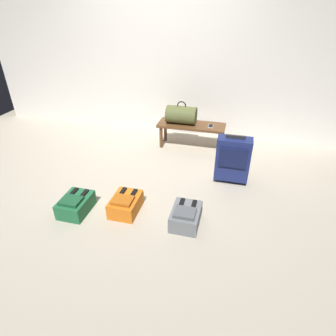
{
  "coord_description": "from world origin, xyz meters",
  "views": [
    {
      "loc": [
        1.23,
        -2.85,
        1.96
      ],
      "look_at": [
        0.52,
        -0.07,
        0.25
      ],
      "focal_mm": 30.07,
      "sensor_mm": 36.0,
      "label": 1
    }
  ],
  "objects_px": {
    "bench": "(191,128)",
    "backpack_green": "(76,204)",
    "cell_phone": "(211,126)",
    "backpack_orange": "(126,204)",
    "suitcase_upright_navy": "(233,159)",
    "duffel_bag_olive": "(181,115)",
    "backpack_grey": "(186,216)"
  },
  "relations": [
    {
      "from": "bench",
      "to": "backpack_green",
      "type": "relative_size",
      "value": 2.63
    },
    {
      "from": "cell_phone",
      "to": "backpack_orange",
      "type": "distance_m",
      "value": 1.86
    },
    {
      "from": "cell_phone",
      "to": "suitcase_upright_navy",
      "type": "distance_m",
      "value": 0.91
    },
    {
      "from": "bench",
      "to": "suitcase_upright_navy",
      "type": "xyz_separation_m",
      "value": [
        0.66,
        -0.84,
        0.01
      ]
    },
    {
      "from": "duffel_bag_olive",
      "to": "cell_phone",
      "type": "bearing_deg",
      "value": -1.47
    },
    {
      "from": "backpack_grey",
      "to": "duffel_bag_olive",
      "type": "bearing_deg",
      "value": 103.71
    },
    {
      "from": "bench",
      "to": "backpack_orange",
      "type": "height_order",
      "value": "bench"
    },
    {
      "from": "duffel_bag_olive",
      "to": "backpack_orange",
      "type": "bearing_deg",
      "value": -97.86
    },
    {
      "from": "bench",
      "to": "backpack_orange",
      "type": "distance_m",
      "value": 1.77
    },
    {
      "from": "backpack_green",
      "to": "bench",
      "type": "bearing_deg",
      "value": 63.86
    },
    {
      "from": "duffel_bag_olive",
      "to": "backpack_green",
      "type": "distance_m",
      "value": 2.04
    },
    {
      "from": "suitcase_upright_navy",
      "to": "backpack_grey",
      "type": "relative_size",
      "value": 1.65
    },
    {
      "from": "cell_phone",
      "to": "backpack_green",
      "type": "relative_size",
      "value": 0.38
    },
    {
      "from": "bench",
      "to": "backpack_green",
      "type": "height_order",
      "value": "bench"
    },
    {
      "from": "bench",
      "to": "backpack_orange",
      "type": "relative_size",
      "value": 2.63
    },
    {
      "from": "duffel_bag_olive",
      "to": "backpack_green",
      "type": "bearing_deg",
      "value": -112.05
    },
    {
      "from": "duffel_bag_olive",
      "to": "backpack_orange",
      "type": "xyz_separation_m",
      "value": [
        -0.24,
        -1.71,
        -0.41
      ]
    },
    {
      "from": "suitcase_upright_navy",
      "to": "backpack_orange",
      "type": "distance_m",
      "value": 1.39
    },
    {
      "from": "duffel_bag_olive",
      "to": "cell_phone",
      "type": "height_order",
      "value": "duffel_bag_olive"
    },
    {
      "from": "suitcase_upright_navy",
      "to": "bench",
      "type": "bearing_deg",
      "value": 128.14
    },
    {
      "from": "bench",
      "to": "backpack_green",
      "type": "bearing_deg",
      "value": -116.14
    },
    {
      "from": "backpack_orange",
      "to": "backpack_grey",
      "type": "distance_m",
      "value": 0.66
    },
    {
      "from": "bench",
      "to": "backpack_orange",
      "type": "xyz_separation_m",
      "value": [
        -0.4,
        -1.71,
        -0.22
      ]
    },
    {
      "from": "bench",
      "to": "suitcase_upright_navy",
      "type": "relative_size",
      "value": 1.59
    },
    {
      "from": "bench",
      "to": "duffel_bag_olive",
      "type": "relative_size",
      "value": 2.27
    },
    {
      "from": "backpack_orange",
      "to": "backpack_grey",
      "type": "bearing_deg",
      "value": -2.98
    },
    {
      "from": "backpack_orange",
      "to": "suitcase_upright_navy",
      "type": "bearing_deg",
      "value": 39.69
    },
    {
      "from": "duffel_bag_olive",
      "to": "backpack_grey",
      "type": "relative_size",
      "value": 1.16
    },
    {
      "from": "backpack_orange",
      "to": "backpack_grey",
      "type": "xyz_separation_m",
      "value": [
        0.66,
        -0.03,
        0.0
      ]
    },
    {
      "from": "cell_phone",
      "to": "backpack_green",
      "type": "distance_m",
      "value": 2.21
    },
    {
      "from": "backpack_green",
      "to": "cell_phone",
      "type": "bearing_deg",
      "value": 56.95
    },
    {
      "from": "bench",
      "to": "backpack_grey",
      "type": "height_order",
      "value": "bench"
    }
  ]
}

